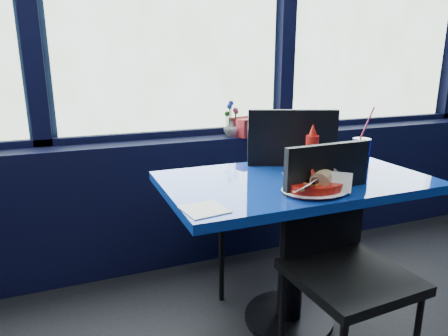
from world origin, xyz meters
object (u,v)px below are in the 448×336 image
at_px(planter_box, 267,124).
at_px(ketchup_bottle, 312,151).
at_px(near_table, 293,215).
at_px(chair_near_back, 270,189).
at_px(flower_vase, 232,126).
at_px(soda_cup, 361,152).
at_px(chair_near_front, 339,247).
at_px(food_basket, 317,184).

relative_size(planter_box, ketchup_bottle, 2.46).
xyz_separation_m(near_table, planter_box, (0.31, 0.88, 0.29)).
distance_m(chair_near_back, flower_vase, 0.57).
bearing_deg(flower_vase, soda_cup, -63.48).
bearing_deg(chair_near_back, chair_near_front, 110.08).
distance_m(food_basket, ketchup_bottle, 0.32).
bearing_deg(flower_vase, planter_box, 12.17).
bearing_deg(ketchup_bottle, soda_cup, -1.61).
height_order(near_table, planter_box, planter_box).
bearing_deg(near_table, flower_vase, 87.93).
bearing_deg(chair_near_front, soda_cup, 40.72).
distance_m(near_table, chair_near_back, 0.32).
bearing_deg(flower_vase, ketchup_bottle, -82.89).
bearing_deg(chair_near_back, soda_cup, 166.34).
distance_m(near_table, soda_cup, 0.49).
distance_m(planter_box, food_basket, 1.15).
distance_m(chair_near_back, food_basket, 0.57).
height_order(flower_vase, ketchup_bottle, flower_vase).
distance_m(flower_vase, food_basket, 1.03).
bearing_deg(chair_near_back, food_basket, 103.86).
bearing_deg(ketchup_bottle, near_table, -153.83).
height_order(near_table, food_basket, food_basket).
bearing_deg(soda_cup, near_table, -172.68).
relative_size(flower_vase, ketchup_bottle, 0.97).
bearing_deg(near_table, soda_cup, 7.32).
distance_m(chair_near_front, food_basket, 0.27).
bearing_deg(planter_box, near_table, -129.73).
height_order(near_table, chair_near_front, chair_near_front).
height_order(chair_near_front, soda_cup, soda_cup).
height_order(chair_near_front, planter_box, chair_near_front).
height_order(planter_box, food_basket, planter_box).
xyz_separation_m(planter_box, soda_cup, (0.10, -0.82, -0.03)).
distance_m(chair_near_front, soda_cup, 0.61).
height_order(near_table, chair_near_back, chair_near_back).
relative_size(near_table, chair_near_back, 1.16).
xyz_separation_m(ketchup_bottle, soda_cup, (0.29, -0.01, -0.03)).
relative_size(chair_near_back, food_basket, 3.43).
relative_size(chair_near_back, ketchup_bottle, 4.44).
bearing_deg(food_basket, chair_near_back, 64.50).
height_order(planter_box, flower_vase, flower_vase).
height_order(ketchup_bottle, soda_cup, soda_cup).
distance_m(planter_box, soda_cup, 0.83).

